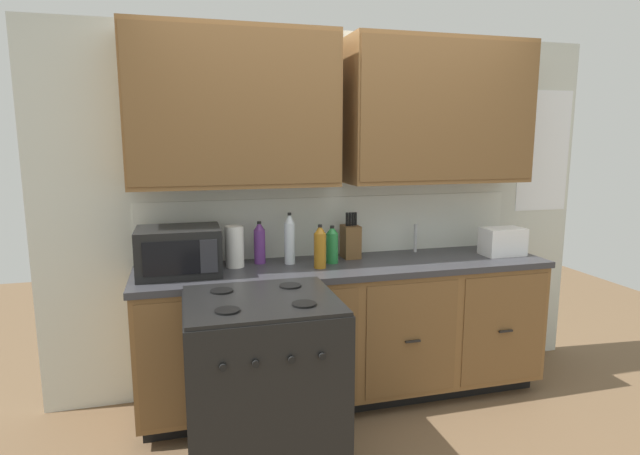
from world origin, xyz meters
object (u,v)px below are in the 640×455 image
toaster (503,241)px  microwave (179,251)px  paper_towel_roll (235,247)px  stove_range (263,387)px  bottle_green (332,245)px  knife_block (351,241)px  bottle_violet (260,243)px  bottle_clear (290,239)px  bottle_amber (320,247)px

toaster → microwave: bearing=178.8°
paper_towel_roll → toaster: bearing=-4.5°
stove_range → bottle_green: (0.57, 0.68, 0.57)m
knife_block → bottle_violet: size_ratio=1.13×
stove_range → paper_towel_roll: (-0.05, 0.74, 0.58)m
paper_towel_roll → bottle_clear: bottle_clear is taller
paper_towel_roll → bottle_clear: 0.35m
bottle_green → stove_range: bearing=-129.9°
bottle_green → bottle_clear: 0.28m
bottle_amber → knife_block: bearing=38.8°
stove_range → bottle_violet: bottle_violet is taller
toaster → bottle_green: bearing=176.1°
knife_block → bottle_clear: bearing=-171.8°
stove_range → knife_block: bearing=47.3°
toaster → bottle_amber: bearing=-179.0°
microwave → knife_block: size_ratio=1.55×
paper_towel_roll → bottle_clear: (0.35, -0.01, 0.03)m
toaster → bottle_clear: bottle_clear is taller
knife_block → bottle_violet: bearing=179.9°
microwave → stove_range: bearing=-58.8°
stove_range → bottle_violet: 0.99m
paper_towel_roll → stove_range: bearing=-86.0°
knife_block → bottle_amber: bearing=-141.2°
stove_range → paper_towel_roll: paper_towel_roll is taller
microwave → knife_block: 1.13m
toaster → bottle_clear: (-1.47, 0.13, 0.07)m
bottle_violet → bottle_clear: size_ratio=0.83×
stove_range → bottle_violet: bearing=81.8°
toaster → knife_block: bearing=169.4°
stove_range → bottle_green: size_ratio=3.88×
knife_block → bottle_green: size_ratio=1.27×
toaster → bottle_violet: (-1.66, 0.20, 0.04)m
stove_range → knife_block: 1.22m
bottle_clear → knife_block: bearing=8.2°
stove_range → paper_towel_roll: bearing=94.0°
bottle_clear → paper_towel_roll: bearing=178.7°
paper_towel_roll → bottle_amber: size_ratio=0.95×
knife_block → bottle_clear: bottle_clear is taller
bottle_violet → bottle_clear: bottle_clear is taller
stove_range → bottle_green: bottle_green is taller
paper_towel_roll → bottle_amber: bearing=-18.0°
microwave → bottle_violet: microwave is taller
bottle_violet → microwave: bearing=-163.1°
microwave → bottle_amber: (0.84, -0.07, -0.01)m
bottle_violet → bottle_amber: size_ratio=1.00×
stove_range → bottle_amber: bearing=51.3°
stove_range → bottle_clear: bearing=67.7°
microwave → bottle_violet: (0.50, 0.15, -0.01)m
bottle_violet → toaster: bearing=-6.8°
toaster → bottle_amber: (-1.31, -0.02, 0.04)m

